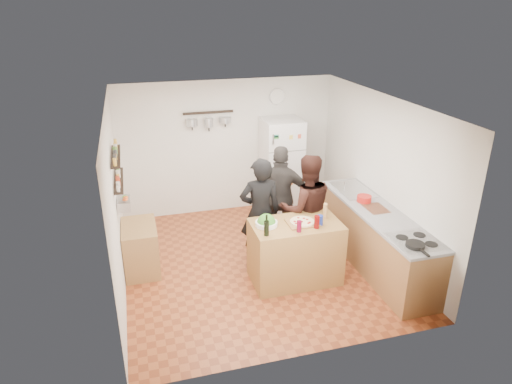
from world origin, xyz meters
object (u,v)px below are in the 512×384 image
object	(u,v)px
person_center	(306,209)
fridge	(281,166)
prep_island	(295,252)
skillet	(415,245)
wine_bottle	(267,228)
counter_run	(376,239)
wall_clock	(277,97)
person_left	(260,212)
pepper_mill	(325,212)
side_table	(141,248)
salt_canister	(320,220)
person_back	(281,197)
red_bowl	(364,199)
salad_bowl	(266,224)

from	to	relation	value
person_center	fridge	distance (m)	1.85
prep_island	skillet	world-z (taller)	skillet
wine_bottle	counter_run	world-z (taller)	wine_bottle
counter_run	fridge	size ratio (longest dim) A/B	1.46
wall_clock	person_left	bearing A→B (deg)	-113.69
pepper_mill	wine_bottle	bearing A→B (deg)	-164.13
prep_island	side_table	world-z (taller)	prep_island
salt_canister	person_back	distance (m)	1.18
pepper_mill	salt_canister	size ratio (longest dim) A/B	1.38
pepper_mill	counter_run	bearing A→B (deg)	-0.49
person_center	person_back	distance (m)	0.59
prep_island	red_bowl	world-z (taller)	red_bowl
wall_clock	counter_run	bearing A→B (deg)	-74.08
person_back	counter_run	distance (m)	1.60
prep_island	person_center	distance (m)	0.73
counter_run	wall_clock	world-z (taller)	wall_clock
fridge	person_center	bearing A→B (deg)	-96.65
red_bowl	wall_clock	xyz separation A→B (m)	(-0.70, 2.26, 1.18)
skillet	fridge	size ratio (longest dim) A/B	0.13
salt_canister	red_bowl	bearing A→B (deg)	29.09
person_back	red_bowl	bearing A→B (deg)	171.96
person_center	counter_run	xyz separation A→B (m)	(0.96, -0.46, -0.41)
prep_island	person_left	distance (m)	0.80
salt_canister	fridge	size ratio (longest dim) A/B	0.08
person_center	counter_run	bearing A→B (deg)	160.58
fridge	side_table	size ratio (longest dim) A/B	2.25
salad_bowl	wine_bottle	xyz separation A→B (m)	(-0.08, -0.27, 0.07)
fridge	wall_clock	distance (m)	1.29
person_center	salt_canister	bearing A→B (deg)	91.87
fridge	salad_bowl	bearing A→B (deg)	-113.14
prep_island	skillet	xyz separation A→B (m)	(1.21, -1.03, 0.49)
pepper_mill	salt_canister	xyz separation A→B (m)	(-0.15, -0.17, -0.03)
prep_island	salad_bowl	distance (m)	0.64
salt_canister	red_bowl	size ratio (longest dim) A/B	0.62
red_bowl	wall_clock	distance (m)	2.64
salad_bowl	wine_bottle	bearing A→B (deg)	-106.50
prep_island	person_center	bearing A→B (deg)	55.47
salt_canister	person_center	world-z (taller)	person_center
salt_canister	pepper_mill	bearing A→B (deg)	48.58
person_left	counter_run	world-z (taller)	person_left
person_center	person_back	world-z (taller)	person_center
person_center	side_table	distance (m)	2.55
prep_island	person_back	size ratio (longest dim) A/B	0.73
person_left	skillet	xyz separation A→B (m)	(1.56, -1.62, 0.09)
person_center	skillet	bearing A→B (deg)	125.52
salt_canister	skillet	world-z (taller)	salt_canister
pepper_mill	wall_clock	distance (m)	2.86
person_center	red_bowl	size ratio (longest dim) A/B	7.80
red_bowl	salt_canister	bearing A→B (deg)	-150.91
person_back	fridge	xyz separation A→B (m)	(0.43, 1.30, 0.05)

